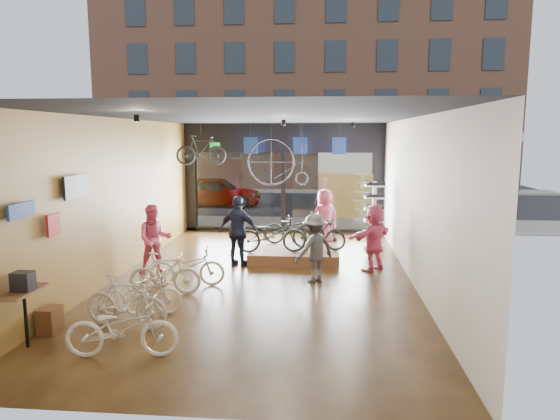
# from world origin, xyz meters

# --- Properties ---
(ground_plane) EXTENTS (7.00, 12.00, 0.04)m
(ground_plane) POSITION_xyz_m (0.00, 0.00, -0.02)
(ground_plane) COLOR black
(ground_plane) RESTS_ON ground
(ceiling) EXTENTS (7.00, 12.00, 0.04)m
(ceiling) POSITION_xyz_m (0.00, 0.00, 3.82)
(ceiling) COLOR black
(ceiling) RESTS_ON ground
(wall_left) EXTENTS (0.04, 12.00, 3.80)m
(wall_left) POSITION_xyz_m (-3.52, 0.00, 1.90)
(wall_left) COLOR olive
(wall_left) RESTS_ON ground
(wall_right) EXTENTS (0.04, 12.00, 3.80)m
(wall_right) POSITION_xyz_m (3.52, 0.00, 1.90)
(wall_right) COLOR beige
(wall_right) RESTS_ON ground
(wall_back) EXTENTS (7.00, 0.04, 3.80)m
(wall_back) POSITION_xyz_m (0.00, -6.02, 1.90)
(wall_back) COLOR beige
(wall_back) RESTS_ON ground
(storefront) EXTENTS (7.00, 0.26, 3.80)m
(storefront) POSITION_xyz_m (0.00, 6.00, 1.90)
(storefront) COLOR black
(storefront) RESTS_ON ground
(exit_sign) EXTENTS (0.35, 0.06, 0.18)m
(exit_sign) POSITION_xyz_m (-2.40, 5.88, 3.05)
(exit_sign) COLOR #198C26
(exit_sign) RESTS_ON storefront
(street_road) EXTENTS (30.00, 18.00, 0.02)m
(street_road) POSITION_xyz_m (0.00, 15.00, -0.01)
(street_road) COLOR black
(street_road) RESTS_ON ground
(sidewalk_near) EXTENTS (30.00, 2.40, 0.12)m
(sidewalk_near) POSITION_xyz_m (0.00, 7.20, 0.06)
(sidewalk_near) COLOR slate
(sidewalk_near) RESTS_ON ground
(sidewalk_far) EXTENTS (30.00, 2.00, 0.12)m
(sidewalk_far) POSITION_xyz_m (0.00, 19.00, 0.06)
(sidewalk_far) COLOR slate
(sidewalk_far) RESTS_ON ground
(opposite_building) EXTENTS (26.00, 5.00, 14.00)m
(opposite_building) POSITION_xyz_m (0.00, 21.50, 7.00)
(opposite_building) COLOR brown
(opposite_building) RESTS_ON ground
(street_car) EXTENTS (4.26, 1.71, 1.45)m
(street_car) POSITION_xyz_m (-3.74, 12.00, 0.73)
(street_car) COLOR gray
(street_car) RESTS_ON street_road
(box_truck) EXTENTS (2.25, 6.75, 2.66)m
(box_truck) POSITION_xyz_m (2.30, 11.00, 1.33)
(box_truck) COLOR silver
(box_truck) RESTS_ON street_road
(floor_bike_0) EXTENTS (1.79, 0.80, 0.91)m
(floor_bike_0) POSITION_xyz_m (-1.63, -4.44, 0.46)
(floor_bike_0) COLOR beige
(floor_bike_0) RESTS_ON ground_plane
(floor_bike_1) EXTENTS (1.66, 0.71, 0.97)m
(floor_bike_1) POSITION_xyz_m (-2.03, -3.29, 0.48)
(floor_bike_1) COLOR beige
(floor_bike_1) RESTS_ON ground_plane
(floor_bike_2) EXTENTS (1.65, 0.82, 0.83)m
(floor_bike_2) POSITION_xyz_m (-2.01, -2.66, 0.41)
(floor_bike_2) COLOR beige
(floor_bike_2) RESTS_ON ground_plane
(floor_bike_3) EXTENTS (1.56, 0.56, 0.92)m
(floor_bike_3) POSITION_xyz_m (-1.94, -1.39, 0.46)
(floor_bike_3) COLOR beige
(floor_bike_3) RESTS_ON ground_plane
(floor_bike_4) EXTENTS (1.75, 0.81, 0.89)m
(floor_bike_4) POSITION_xyz_m (-1.64, -0.74, 0.44)
(floor_bike_4) COLOR beige
(floor_bike_4) RESTS_ON ground_plane
(display_platform) EXTENTS (2.40, 1.80, 0.30)m
(display_platform) POSITION_xyz_m (0.66, 1.91, 0.15)
(display_platform) COLOR brown
(display_platform) RESTS_ON ground_plane
(display_bike_left) EXTENTS (1.93, 0.94, 0.97)m
(display_bike_left) POSITION_xyz_m (0.06, 1.44, 0.78)
(display_bike_left) COLOR black
(display_bike_left) RESTS_ON display_platform
(display_bike_mid) EXTENTS (1.57, 0.80, 0.91)m
(display_bike_mid) POSITION_xyz_m (1.30, 1.89, 0.75)
(display_bike_mid) COLOR black
(display_bike_mid) RESTS_ON display_platform
(display_bike_right) EXTENTS (1.82, 0.81, 0.92)m
(display_bike_right) POSITION_xyz_m (0.61, 2.46, 0.76)
(display_bike_right) COLOR black
(display_bike_right) RESTS_ON display_platform
(customer_1) EXTENTS (1.01, 0.90, 1.72)m
(customer_1) POSITION_xyz_m (-2.70, 0.20, 0.86)
(customer_1) COLOR #CC4C72
(customer_1) RESTS_ON ground_plane
(customer_2) EXTENTS (1.16, 0.69, 1.84)m
(customer_2) POSITION_xyz_m (-0.77, 1.10, 0.92)
(customer_2) COLOR #161C33
(customer_2) RESTS_ON ground_plane
(customer_3) EXTENTS (1.17, 1.12, 1.60)m
(customer_3) POSITION_xyz_m (1.24, -0.17, 0.80)
(customer_3) COLOR #3F3F44
(customer_3) RESTS_ON ground_plane
(customer_4) EXTENTS (1.03, 0.87, 1.78)m
(customer_4) POSITION_xyz_m (1.47, 3.54, 0.89)
(customer_4) COLOR #CC4C72
(customer_4) RESTS_ON ground_plane
(customer_5) EXTENTS (1.41, 1.50, 1.69)m
(customer_5) POSITION_xyz_m (2.70, 0.98, 0.84)
(customer_5) COLOR #CC4C72
(customer_5) RESTS_ON ground_plane
(sunglasses_rack) EXTENTS (0.69, 0.61, 2.04)m
(sunglasses_rack) POSITION_xyz_m (2.95, 3.54, 1.02)
(sunglasses_rack) COLOR white
(sunglasses_rack) RESTS_ON ground_plane
(wall_merch) EXTENTS (0.40, 2.40, 2.60)m
(wall_merch) POSITION_xyz_m (-3.38, -3.50, 1.30)
(wall_merch) COLOR navy
(wall_merch) RESTS_ON wall_left
(penny_farthing) EXTENTS (1.88, 0.06, 1.50)m
(penny_farthing) POSITION_xyz_m (0.05, 4.46, 2.50)
(penny_farthing) COLOR black
(penny_farthing) RESTS_ON ceiling
(hung_bike) EXTENTS (1.64, 0.76, 0.95)m
(hung_bike) POSITION_xyz_m (-2.48, 4.20, 2.93)
(hung_bike) COLOR black
(hung_bike) RESTS_ON ceiling
(jersey_left) EXTENTS (0.45, 0.03, 0.55)m
(jersey_left) POSITION_xyz_m (-1.04, 5.20, 3.05)
(jersey_left) COLOR #1E3F99
(jersey_left) RESTS_ON ceiling
(jersey_mid) EXTENTS (0.45, 0.03, 0.55)m
(jersey_mid) POSITION_xyz_m (0.63, 5.20, 3.05)
(jersey_mid) COLOR #1E3F99
(jersey_mid) RESTS_ON ceiling
(jersey_right) EXTENTS (0.45, 0.03, 0.55)m
(jersey_right) POSITION_xyz_m (1.91, 5.20, 3.05)
(jersey_right) COLOR #1E3F99
(jersey_right) RESTS_ON ceiling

